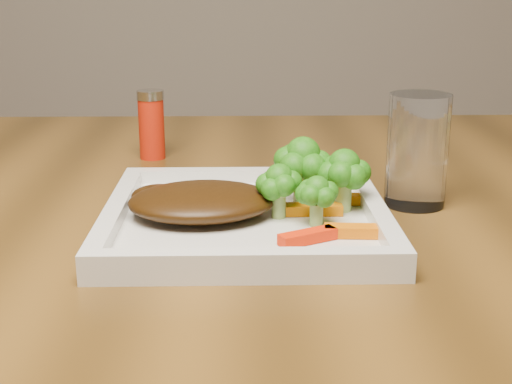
{
  "coord_description": "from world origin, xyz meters",
  "views": [
    {
      "loc": [
        0.17,
        -0.67,
        0.99
      ],
      "look_at": [
        0.18,
        -0.02,
        0.79
      ],
      "focal_mm": 50.0,
      "sensor_mm": 36.0,
      "label": 1
    }
  ],
  "objects_px": {
    "plate": "(246,222)",
    "steak": "(202,201)",
    "drinking_glass": "(417,151)",
    "spice_shaker": "(151,125)"
  },
  "relations": [
    {
      "from": "steak",
      "to": "drinking_glass",
      "type": "distance_m",
      "value": 0.24
    },
    {
      "from": "plate",
      "to": "spice_shaker",
      "type": "relative_size",
      "value": 2.93
    },
    {
      "from": "plate",
      "to": "drinking_glass",
      "type": "distance_m",
      "value": 0.2
    },
    {
      "from": "spice_shaker",
      "to": "drinking_glass",
      "type": "bearing_deg",
      "value": -34.62
    },
    {
      "from": "plate",
      "to": "steak",
      "type": "xyz_separation_m",
      "value": [
        -0.04,
        0.0,
        0.02
      ]
    },
    {
      "from": "plate",
      "to": "steak",
      "type": "bearing_deg",
      "value": 175.42
    },
    {
      "from": "drinking_glass",
      "to": "steak",
      "type": "bearing_deg",
      "value": -163.27
    },
    {
      "from": "spice_shaker",
      "to": "drinking_glass",
      "type": "height_order",
      "value": "drinking_glass"
    },
    {
      "from": "plate",
      "to": "spice_shaker",
      "type": "xyz_separation_m",
      "value": [
        -0.12,
        0.28,
        0.04
      ]
    },
    {
      "from": "plate",
      "to": "spice_shaker",
      "type": "distance_m",
      "value": 0.31
    }
  ]
}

